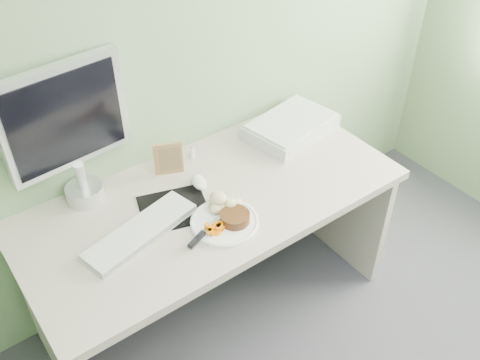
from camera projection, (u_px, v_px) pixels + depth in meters
wall_back at (152, 24)px, 2.06m from camera, size 3.50×0.00×3.50m
desk at (213, 228)px, 2.33m from camera, size 1.60×0.75×0.73m
plate at (225, 222)px, 2.09m from camera, size 0.27×0.27×0.01m
steak at (235, 217)px, 2.07m from camera, size 0.12×0.12×0.04m
potato_pile at (223, 203)px, 2.12m from camera, size 0.14×0.12×0.06m
carrot_heap at (215, 226)px, 2.03m from camera, size 0.07×0.07×0.04m
steak_knife at (202, 234)px, 2.01m from camera, size 0.22×0.11×0.02m
mousepad at (174, 209)px, 2.16m from camera, size 0.33×0.31×0.00m
keyboard at (141, 231)px, 2.04m from camera, size 0.49×0.25×0.02m
computer_mouse at (199, 182)px, 2.26m from camera, size 0.08×0.11×0.04m
photo_frame at (168, 159)px, 2.29m from camera, size 0.12×0.06×0.16m
eyedrop_bottle at (192, 152)px, 2.41m from camera, size 0.02×0.02×0.07m
scanner at (291, 127)px, 2.56m from camera, size 0.46×0.35×0.06m
monitor at (68, 129)px, 2.01m from camera, size 0.50×0.15×0.59m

